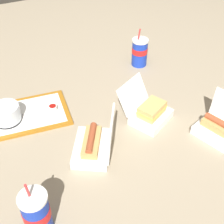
% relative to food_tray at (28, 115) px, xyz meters
% --- Properties ---
extents(ground_plane, '(3.20, 3.20, 0.00)m').
position_rel_food_tray_xyz_m(ground_plane, '(-0.38, 0.19, -0.01)').
color(ground_plane, gray).
extents(food_tray, '(0.40, 0.30, 0.01)m').
position_rel_food_tray_xyz_m(food_tray, '(0.00, 0.00, 0.00)').
color(food_tray, '#A56619').
rests_on(food_tray, ground_plane).
extents(cake_container, '(0.12, 0.12, 0.08)m').
position_rel_food_tray_xyz_m(cake_container, '(0.09, 0.01, 0.04)').
color(cake_container, black).
rests_on(cake_container, food_tray).
extents(ketchup_cup, '(0.04, 0.04, 0.02)m').
position_rel_food_tray_xyz_m(ketchup_cup, '(-0.11, 0.03, 0.02)').
color(ketchup_cup, white).
rests_on(ketchup_cup, food_tray).
extents(napkin_stack, '(0.12, 0.12, 0.00)m').
position_rel_food_tray_xyz_m(napkin_stack, '(-0.01, -0.04, 0.01)').
color(napkin_stack, white).
rests_on(napkin_stack, food_tray).
extents(plastic_fork, '(0.11, 0.04, 0.00)m').
position_rel_food_tray_xyz_m(plastic_fork, '(-0.06, 0.07, 0.01)').
color(plastic_fork, white).
rests_on(plastic_fork, food_tray).
extents(clamshell_hotdog_corner, '(0.24, 0.26, 0.18)m').
position_rel_food_tray_xyz_m(clamshell_hotdog_corner, '(-0.19, 0.34, 0.04)').
color(clamshell_hotdog_corner, white).
rests_on(clamshell_hotdog_corner, ground_plane).
extents(clamshell_sandwich_center, '(0.25, 0.26, 0.16)m').
position_rel_food_tray_xyz_m(clamshell_sandwich_center, '(-0.49, 0.27, 0.04)').
color(clamshell_sandwich_center, white).
rests_on(clamshell_sandwich_center, ground_plane).
extents(clamshell_hotdog_back, '(0.20, 0.21, 0.17)m').
position_rel_food_tray_xyz_m(clamshell_hotdog_back, '(-0.71, 0.48, 0.03)').
color(clamshell_hotdog_back, white).
rests_on(clamshell_hotdog_back, ground_plane).
extents(soda_cup_front, '(0.09, 0.09, 0.24)m').
position_rel_food_tray_xyz_m(soda_cup_front, '(0.10, 0.57, 0.08)').
color(soda_cup_front, '#1938B7').
rests_on(soda_cup_front, ground_plane).
extents(soda_cup_back, '(0.09, 0.09, 0.22)m').
position_rel_food_tray_xyz_m(soda_cup_back, '(-0.69, -0.17, 0.08)').
color(soda_cup_back, '#1938B7').
rests_on(soda_cup_back, ground_plane).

